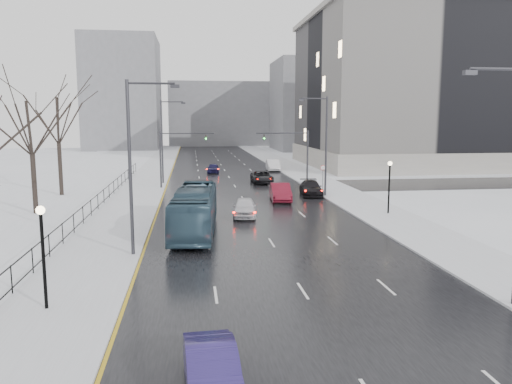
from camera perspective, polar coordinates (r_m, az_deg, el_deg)
name	(u,v)px	position (r m, az deg, el deg)	size (l,w,h in m)	color
road	(228,175)	(69.17, -3.24, 1.90)	(16.00, 150.00, 0.04)	black
cross_road	(236,187)	(57.30, -2.36, 0.54)	(130.00, 10.00, 0.04)	black
sidewalk_left	(151,176)	(69.20, -11.94, 1.78)	(5.00, 150.00, 0.16)	silver
sidewalk_right	(302,174)	(70.70, 5.29, 2.07)	(5.00, 150.00, 0.16)	silver
park_strip	(78,177)	(70.60, -19.65, 1.58)	(14.00, 150.00, 0.12)	white
tree_park_d	(36,214)	(45.13, -23.81, -2.36)	(8.75, 8.75, 12.50)	black
tree_park_e	(62,196)	(54.75, -21.30, -0.43)	(9.45, 9.45, 13.50)	black
iron_fence	(86,211)	(39.98, -18.88, -2.09)	(0.06, 70.00, 1.30)	black
streetlight_r_mid	(324,141)	(50.34, 7.77, 5.77)	(2.95, 0.25, 10.00)	#2D2D33
streetlight_l_near	(134,159)	(28.81, -13.78, 3.65)	(2.95, 0.25, 10.00)	#2D2D33
streetlight_l_far	(164,137)	(60.66, -10.48, 6.16)	(2.95, 0.25, 10.00)	#2D2D33
lamppost_l	(42,242)	(21.97, -23.22, -5.30)	(0.36, 0.36, 4.28)	black
lamppost_r_mid	(389,180)	(42.01, 15.00, 1.38)	(0.36, 0.36, 4.28)	black
mast_signal_right	(298,151)	(57.98, 4.87, 4.67)	(6.10, 0.33, 6.50)	#2D2D33
mast_signal_left	(170,152)	(56.71, -9.80, 4.49)	(6.10, 0.33, 6.50)	#2D2D33
no_uturn_sign	(323,170)	(54.70, 7.66, 2.50)	(0.60, 0.06, 2.70)	#2D2D33
civic_building	(430,98)	(89.97, 19.29, 10.10)	(41.00, 31.00, 24.80)	gray
bldg_far_right	(323,105)	(127.90, 7.65, 9.77)	(24.00, 20.00, 22.00)	slate
bldg_far_left	(123,94)	(134.76, -14.92, 10.77)	(18.00, 22.00, 28.00)	slate
bldg_far_center	(221,114)	(148.81, -3.99, 8.86)	(30.00, 18.00, 18.00)	slate
sedan_left_near	(212,371)	(15.19, -5.05, -19.72)	(1.49, 4.27, 1.41)	navy
bus	(195,210)	(34.57, -7.00, -2.11)	(2.64, 11.27, 3.14)	#2E4859
sedan_center_near	(245,207)	(40.07, -1.32, -1.75)	(1.81, 4.49, 1.53)	silver
sedan_right_near	(280,192)	(47.69, 2.80, -0.02)	(1.80, 5.16, 1.70)	maroon
sedan_right_cross	(262,177)	(60.72, 0.67, 1.71)	(2.42, 5.26, 1.46)	black
sedan_right_far	(311,188)	(51.51, 6.30, 0.45)	(2.07, 5.09, 1.48)	black
sedan_center_far	(213,168)	(72.36, -4.93, 2.73)	(1.62, 4.03, 1.37)	#16143D
sedan_right_distant	(273,165)	(75.14, 1.95, 3.10)	(1.81, 5.20, 1.71)	silver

